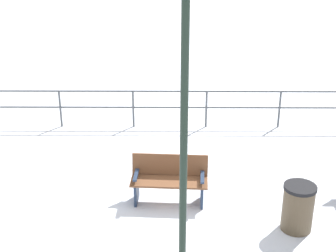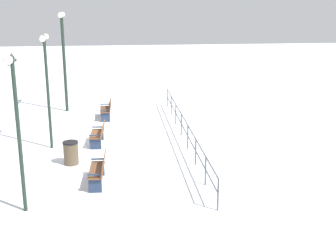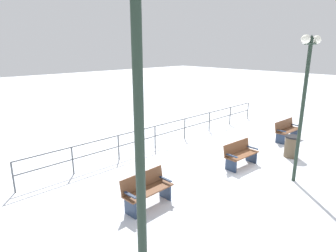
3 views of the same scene
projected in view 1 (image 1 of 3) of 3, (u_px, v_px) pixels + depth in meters
name	position (u px, v px, depth m)	size (l,w,h in m)	color
ground_plane	(169.00, 199.00, 9.47)	(80.00, 80.00, 0.00)	white
bench_second	(169.00, 179.00, 9.25)	(0.63, 1.45, 0.87)	brown
lamppost_middle	(185.00, 77.00, 6.52)	(0.24, 1.06, 4.47)	#1E2D23
waterfront_railing	(170.00, 103.00, 12.41)	(0.05, 12.93, 0.97)	#4C5156
trash_bin	(298.00, 207.00, 8.41)	(0.55, 0.55, 0.85)	brown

